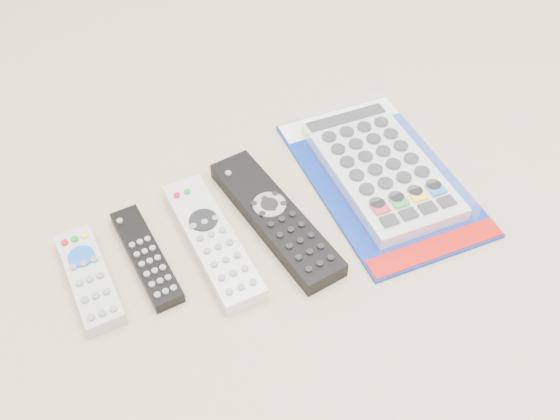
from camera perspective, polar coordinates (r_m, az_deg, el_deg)
remote_small_grey at (r=0.81m, az=-17.03°, el=-5.97°), size 0.07×0.16×0.02m
remote_slim_black at (r=0.81m, az=-12.14°, el=-4.17°), size 0.05×0.17×0.02m
remote_silver_dvd at (r=0.81m, az=-6.21°, el=-2.78°), size 0.08×0.23×0.03m
remote_large_black at (r=0.83m, az=-0.45°, el=-0.70°), size 0.07×0.25×0.03m
jumbo_remote_packaged at (r=0.90m, az=9.22°, el=3.86°), size 0.25×0.35×0.04m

